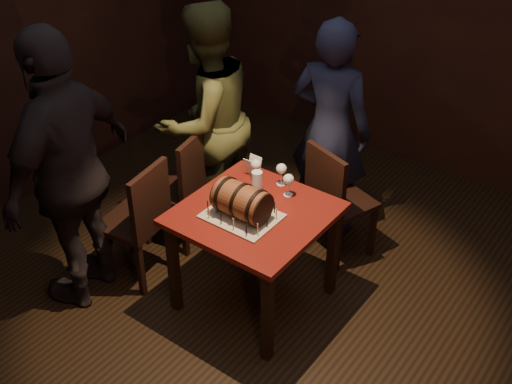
# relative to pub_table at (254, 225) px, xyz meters

# --- Properties ---
(room_shell) EXTENTS (5.04, 5.04, 2.80)m
(room_shell) POSITION_rel_pub_table_xyz_m (0.14, -0.11, 0.76)
(room_shell) COLOR black
(room_shell) RESTS_ON ground
(pub_table) EXTENTS (0.90, 0.90, 0.75)m
(pub_table) POSITION_rel_pub_table_xyz_m (0.00, 0.00, 0.00)
(pub_table) COLOR #4F0F0D
(pub_table) RESTS_ON ground
(cake_board) EXTENTS (0.45, 0.35, 0.01)m
(cake_board) POSITION_rel_pub_table_xyz_m (-0.03, -0.09, 0.12)
(cake_board) COLOR #AB9D8A
(cake_board) RESTS_ON pub_table
(barrel_cake) EXTENTS (0.39, 0.23, 0.23)m
(barrel_cake) POSITION_rel_pub_table_xyz_m (-0.03, -0.09, 0.23)
(barrel_cake) COLOR brown
(barrel_cake) RESTS_ON cake_board
(birthday_candles) EXTENTS (0.40, 0.30, 0.09)m
(birthday_candles) POSITION_rel_pub_table_xyz_m (-0.03, -0.09, 0.16)
(birthday_candles) COLOR #EDD38D
(birthday_candles) RESTS_ON cake_board
(wine_glass_left) EXTENTS (0.07, 0.07, 0.16)m
(wine_glass_left) POSITION_rel_pub_table_xyz_m (-0.21, 0.30, 0.23)
(wine_glass_left) COLOR silver
(wine_glass_left) RESTS_ON pub_table
(wine_glass_mid) EXTENTS (0.07, 0.07, 0.16)m
(wine_glass_mid) POSITION_rel_pub_table_xyz_m (-0.04, 0.36, 0.23)
(wine_glass_mid) COLOR silver
(wine_glass_mid) RESTS_ON pub_table
(wine_glass_right) EXTENTS (0.07, 0.07, 0.16)m
(wine_glass_right) POSITION_rel_pub_table_xyz_m (0.07, 0.28, 0.23)
(wine_glass_right) COLOR silver
(wine_glass_right) RESTS_ON pub_table
(pint_of_ale) EXTENTS (0.07, 0.07, 0.15)m
(pint_of_ale) POSITION_rel_pub_table_xyz_m (-0.12, 0.20, 0.18)
(pint_of_ale) COLOR silver
(pint_of_ale) RESTS_ON pub_table
(menu_card) EXTENTS (0.10, 0.05, 0.13)m
(menu_card) POSITION_rel_pub_table_xyz_m (-0.27, 0.34, 0.17)
(menu_card) COLOR white
(menu_card) RESTS_ON pub_table
(chair_back) EXTENTS (0.51, 0.51, 0.93)m
(chair_back) POSITION_rel_pub_table_xyz_m (0.17, 0.74, -0.12)
(chair_back) COLOR black
(chair_back) RESTS_ON ground
(chair_left_rear) EXTENTS (0.47, 0.47, 0.93)m
(chair_left_rear) POSITION_rel_pub_table_xyz_m (-0.83, 0.23, -0.12)
(chair_left_rear) COLOR black
(chair_left_rear) RESTS_ON ground
(chair_left_front) EXTENTS (0.46, 0.46, 0.93)m
(chair_left_front) POSITION_rel_pub_table_xyz_m (-0.78, -0.27, -0.12)
(chair_left_front) COLOR black
(chair_left_front) RESTS_ON ground
(person_back) EXTENTS (0.67, 0.49, 1.72)m
(person_back) POSITION_rel_pub_table_xyz_m (-0.07, 1.04, 0.22)
(person_back) COLOR #191B32
(person_back) RESTS_ON ground
(person_left_rear) EXTENTS (0.82, 0.97, 1.79)m
(person_left_rear) POSITION_rel_pub_table_xyz_m (-0.87, 0.56, 0.25)
(person_left_rear) COLOR #3E4221
(person_left_rear) RESTS_ON ground
(person_left_front) EXTENTS (0.69, 1.20, 1.93)m
(person_left_front) POSITION_rel_pub_table_xyz_m (-1.01, -0.59, 0.33)
(person_left_front) COLOR black
(person_left_front) RESTS_ON ground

